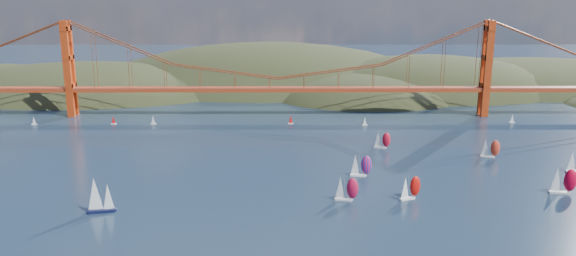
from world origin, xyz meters
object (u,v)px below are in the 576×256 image
(sloop_navy, at_px, (99,196))
(racer_rwb, at_px, (360,165))
(racer_3, at_px, (490,148))
(racer_2, at_px, (563,180))
(racer_0, at_px, (346,188))
(racer_5, at_px, (382,140))
(racer_1, at_px, (410,187))

(sloop_navy, xyz_separation_m, racer_rwb, (91.68, 36.55, -1.39))
(racer_3, bearing_deg, racer_2, -57.76)
(sloop_navy, xyz_separation_m, racer_0, (83.20, 10.32, -1.46))
(racer_3, distance_m, racer_5, 47.52)
(racer_0, distance_m, racer_rwb, 27.56)
(racer_3, height_order, racer_rwb, racer_rwb)
(racer_5, height_order, racer_rwb, racer_rwb)
(racer_0, distance_m, racer_3, 85.95)
(sloop_navy, distance_m, racer_0, 83.85)
(racer_1, bearing_deg, racer_5, 65.65)
(racer_0, relative_size, racer_2, 0.89)
(racer_1, bearing_deg, racer_0, 159.60)
(sloop_navy, distance_m, racer_2, 163.53)
(sloop_navy, relative_size, racer_1, 1.44)
(racer_2, xyz_separation_m, racer_3, (-10.59, 44.87, -0.75))
(racer_0, height_order, racer_3, racer_0)
(racer_1, height_order, racer_5, racer_1)
(sloop_navy, height_order, racer_0, sloop_navy)
(sloop_navy, height_order, racer_rwb, sloop_navy)
(racer_5, bearing_deg, sloop_navy, -127.22)
(racer_rwb, bearing_deg, racer_0, -101.93)
(racer_2, height_order, racer_3, racer_2)
(sloop_navy, distance_m, racer_5, 131.48)
(racer_2, bearing_deg, racer_1, -167.36)
(racer_1, distance_m, racer_3, 68.16)
(racer_1, height_order, racer_rwb, racer_rwb)
(racer_3, bearing_deg, sloop_navy, -138.93)
(racer_2, bearing_deg, racer_3, 110.56)
(racer_2, bearing_deg, racer_5, 140.35)
(racer_0, bearing_deg, racer_5, 79.74)
(racer_5, bearing_deg, racer_3, -0.93)
(sloop_navy, xyz_separation_m, racer_1, (105.94, 11.56, -1.54))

